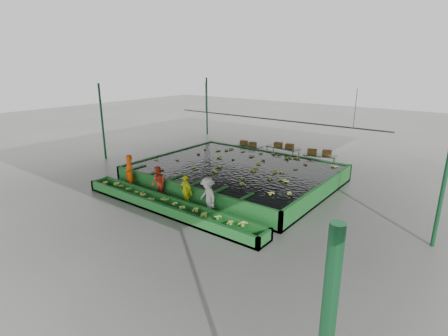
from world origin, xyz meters
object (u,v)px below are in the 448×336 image
Objects in this scene: worker_b at (158,183)px; worker_d at (208,197)px; packing_table_mid at (283,154)px; box_stack_mid at (284,147)px; box_stack_right at (319,155)px; box_stack_left at (248,145)px; flotation_tank at (235,173)px; sorting_trough at (167,206)px; worker_a at (129,172)px; worker_c at (186,192)px; packing_table_left at (248,152)px; packing_table_right at (319,162)px.

worker_d is (3.04, 0.00, 0.04)m from worker_b.
box_stack_mid reaches higher than packing_table_mid.
worker_b reaches higher than box_stack_right.
box_stack_left is at bearing -174.46° from box_stack_right.
flotation_tank is 5.10m from sorting_trough.
worker_d is 9.45m from box_stack_mid.
worker_d is 0.77× the size of packing_table_mid.
worker_d reaches higher than box_stack_right.
flotation_tank is at bearing 90.00° from sorting_trough.
packing_table_mid reaches higher than flotation_tank.
packing_table_mid is (1.55, 9.42, -0.30)m from worker_b.
box_stack_right is (2.66, 5.12, 0.42)m from flotation_tank.
worker_a reaches higher than worker_b.
worker_c is 1.27× the size of box_stack_left.
worker_b is at bearing 150.04° from sorting_trough.
worker_a is at bearing -158.65° from worker_d.
worker_b is 9.50m from box_stack_mid.
worker_a is at bearing -112.02° from box_stack_mid.
worker_a is at bearing -160.85° from worker_b.
packing_table_right reaches higher than packing_table_left.
worker_a is 1.50× the size of box_stack_left.
worker_b is 10.25m from packing_table_right.
worker_a reaches higher than box_stack_right.
worker_b is 1.03× the size of worker_c.
worker_a reaches higher than flotation_tank.
worker_d reaches higher than worker_c.
flotation_tank is 5.78m from box_stack_right.
worker_b is at bearing -113.58° from packing_table_right.
packing_table_left is 4.90m from packing_table_right.
box_stack_left is at bearing 134.81° from worker_d.
flotation_tank is 5.58m from worker_a.
worker_a is 1.28× the size of box_stack_right.
worker_d is at bearing 15.26° from worker_a.
worker_a is 1.14× the size of worker_b.
box_stack_left reaches higher than packing_table_left.
worker_d is at bearing 25.90° from sorting_trough.
worker_a is 9.04m from box_stack_left.
worker_b reaches higher than packing_table_mid.
sorting_trough is 8.25× the size of box_stack_left.
worker_d is at bearing 19.15° from worker_b.
flotation_tank is at bearing -91.83° from packing_table_mid.
sorting_trough is (0.00, -5.10, -0.20)m from flotation_tank.
sorting_trough is at bearing -10.82° from worker_b.
packing_table_left is (1.35, 8.91, -0.48)m from worker_a.
packing_table_left is at bearing 102.60° from sorting_trough.
box_stack_left is at bearing 119.71° from worker_c.
worker_d is 9.70m from packing_table_left.
box_stack_right is at bearing 89.81° from worker_c.
worker_c is at bearing 19.15° from worker_b.
flotation_tank reaches higher than packing_table_right.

